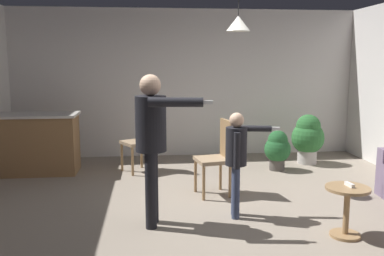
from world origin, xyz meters
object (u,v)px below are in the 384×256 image
(side_table_by_couch, at_px, (347,205))
(potted_plant_by_wall, at_px, (308,137))
(person_child, at_px, (237,153))
(dining_chair_by_counter, at_px, (141,138))
(spare_remote_on_table, at_px, (349,185))
(potted_plant_corner, at_px, (278,148))
(kitchen_counter, at_px, (38,143))
(dining_chair_near_wall, at_px, (218,154))
(person_adult, at_px, (152,133))

(side_table_by_couch, xyz_separation_m, potted_plant_by_wall, (0.76, 3.01, 0.15))
(person_child, xyz_separation_m, dining_chair_by_counter, (-1.11, 2.15, -0.20))
(spare_remote_on_table, bearing_deg, potted_plant_corner, 88.13)
(potted_plant_by_wall, xyz_separation_m, spare_remote_on_table, (-0.74, -3.00, 0.07))
(kitchen_counter, distance_m, potted_plant_by_wall, 4.48)
(person_child, xyz_separation_m, potted_plant_corner, (1.10, 1.97, -0.38))
(side_table_by_couch, height_order, dining_chair_by_counter, dining_chair_by_counter)
(kitchen_counter, bearing_deg, dining_chair_by_counter, -1.53)
(kitchen_counter, relative_size, potted_plant_by_wall, 1.47)
(person_child, height_order, dining_chair_by_counter, person_child)
(dining_chair_by_counter, bearing_deg, dining_chair_near_wall, -172.25)
(potted_plant_corner, bearing_deg, side_table_by_couch, -92.37)
(person_child, height_order, potted_plant_by_wall, person_child)
(side_table_by_couch, distance_m, dining_chair_by_counter, 3.51)
(side_table_by_couch, xyz_separation_m, person_child, (-0.99, 0.66, 0.42))
(kitchen_counter, xyz_separation_m, person_adult, (1.78, -2.35, 0.53))
(dining_chair_near_wall, bearing_deg, side_table_by_couch, -154.80)
(side_table_by_couch, bearing_deg, dining_chair_by_counter, 126.73)
(kitchen_counter, height_order, spare_remote_on_table, kitchen_counter)
(person_child, relative_size, dining_chair_by_counter, 1.20)
(side_table_by_couch, relative_size, dining_chair_by_counter, 0.52)
(person_child, distance_m, spare_remote_on_table, 1.22)
(side_table_by_couch, xyz_separation_m, potted_plant_corner, (0.11, 2.63, 0.03))
(person_adult, bearing_deg, potted_plant_by_wall, 140.57)
(potted_plant_by_wall, height_order, spare_remote_on_table, potted_plant_by_wall)
(side_table_by_couch, relative_size, potted_plant_by_wall, 0.61)
(kitchen_counter, xyz_separation_m, dining_chair_by_counter, (1.61, -0.04, 0.07))
(person_child, bearing_deg, dining_chair_by_counter, -144.31)
(spare_remote_on_table, bearing_deg, dining_chair_by_counter, 127.20)
(side_table_by_couch, xyz_separation_m, dining_chair_near_wall, (-1.07, 1.48, 0.22))
(kitchen_counter, height_order, person_adult, person_adult)
(person_child, bearing_deg, dining_chair_near_wall, -166.21)
(dining_chair_near_wall, bearing_deg, potted_plant_corner, -56.09)
(person_child, bearing_deg, side_table_by_couch, 64.71)
(potted_plant_corner, bearing_deg, spare_remote_on_table, -91.87)
(side_table_by_couch, height_order, dining_chair_near_wall, dining_chair_near_wall)
(dining_chair_by_counter, relative_size, potted_plant_by_wall, 1.17)
(dining_chair_near_wall, height_order, spare_remote_on_table, dining_chair_near_wall)
(spare_remote_on_table, bearing_deg, person_adult, 166.02)
(dining_chair_by_counter, bearing_deg, person_child, 177.15)
(person_adult, bearing_deg, spare_remote_on_table, 83.61)
(person_adult, relative_size, spare_remote_on_table, 12.52)
(side_table_by_couch, bearing_deg, person_child, 146.28)
(person_child, relative_size, potted_plant_by_wall, 1.40)
(person_child, bearing_deg, potted_plant_by_wall, 151.79)
(dining_chair_by_counter, height_order, potted_plant_by_wall, dining_chair_by_counter)
(person_adult, height_order, person_child, person_adult)
(side_table_by_couch, height_order, potted_plant_corner, potted_plant_corner)
(dining_chair_by_counter, bearing_deg, potted_plant_corner, -124.65)
(side_table_by_couch, distance_m, dining_chair_near_wall, 1.84)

